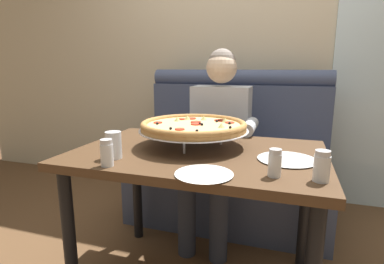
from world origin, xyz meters
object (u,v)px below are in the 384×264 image
(shaker_oregano, at_px, (107,155))
(dining_table, at_px, (198,169))
(booth_bench, at_px, (231,165))
(shaker_pepper_flakes, at_px, (275,165))
(diner_main, at_px, (218,133))
(plate_near_left, at_px, (287,158))
(pizza, at_px, (194,126))
(patio_chair, at_px, (356,128))
(drinking_glass, at_px, (114,147))
(shaker_parmesan, at_px, (322,168))
(plate_near_right, at_px, (204,172))

(shaker_oregano, bearing_deg, dining_table, 49.90)
(booth_bench, relative_size, shaker_pepper_flakes, 13.51)
(shaker_pepper_flakes, bearing_deg, dining_table, 145.28)
(diner_main, xyz_separation_m, plate_near_left, (0.46, -0.64, 0.05))
(diner_main, bearing_deg, booth_bench, 80.08)
(pizza, bearing_deg, shaker_oregano, -119.52)
(shaker_oregano, distance_m, patio_chair, 2.88)
(shaker_pepper_flakes, relative_size, plate_near_left, 0.41)
(drinking_glass, bearing_deg, patio_chair, 59.45)
(dining_table, height_order, patio_chair, patio_chair)
(shaker_oregano, bearing_deg, patio_chair, 61.12)
(pizza, bearing_deg, shaker_pepper_flakes, -38.61)
(pizza, bearing_deg, shaker_parmesan, -30.02)
(shaker_pepper_flakes, distance_m, shaker_parmesan, 0.16)
(booth_bench, bearing_deg, plate_near_right, -84.28)
(patio_chair, bearing_deg, shaker_parmesan, -102.90)
(dining_table, relative_size, patio_chair, 1.40)
(plate_near_right, bearing_deg, plate_near_left, 44.73)
(drinking_glass, bearing_deg, pizza, 49.25)
(dining_table, distance_m, pizza, 0.22)
(plate_near_left, bearing_deg, booth_bench, 114.80)
(dining_table, bearing_deg, shaker_parmesan, -25.79)
(plate_near_left, bearing_deg, shaker_pepper_flakes, -100.60)
(pizza, xyz_separation_m, patio_chair, (1.14, 2.08, -0.33))
(shaker_parmesan, relative_size, plate_near_right, 0.51)
(shaker_pepper_flakes, bearing_deg, shaker_parmesan, 0.16)
(shaker_oregano, relative_size, drinking_glass, 0.93)
(pizza, xyz_separation_m, plate_near_right, (0.17, -0.41, -0.10))
(plate_near_left, relative_size, plate_near_right, 1.15)
(shaker_oregano, xyz_separation_m, drinking_glass, (-0.03, 0.11, 0.00))
(patio_chair, bearing_deg, diner_main, -126.20)
(pizza, relative_size, plate_near_left, 2.17)
(plate_near_right, relative_size, drinking_glass, 1.86)
(diner_main, bearing_deg, shaker_pepper_flakes, -64.04)
(pizza, height_order, plate_near_left, pizza)
(booth_bench, distance_m, plate_near_left, 1.06)
(diner_main, height_order, shaker_parmesan, diner_main)
(plate_near_right, bearing_deg, patio_chair, 68.67)
(dining_table, bearing_deg, patio_chair, 63.21)
(patio_chair, bearing_deg, dining_table, -116.79)
(shaker_parmesan, relative_size, patio_chair, 0.13)
(diner_main, bearing_deg, dining_table, -85.61)
(pizza, distance_m, plate_near_right, 0.45)
(patio_chair, bearing_deg, shaker_oregano, -118.88)
(drinking_glass, bearing_deg, plate_near_right, -11.12)
(shaker_oregano, relative_size, plate_near_left, 0.44)
(dining_table, distance_m, plate_near_left, 0.43)
(booth_bench, relative_size, plate_near_right, 6.38)
(dining_table, distance_m, plate_near_right, 0.36)
(shaker_pepper_flakes, bearing_deg, drinking_glass, 178.32)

